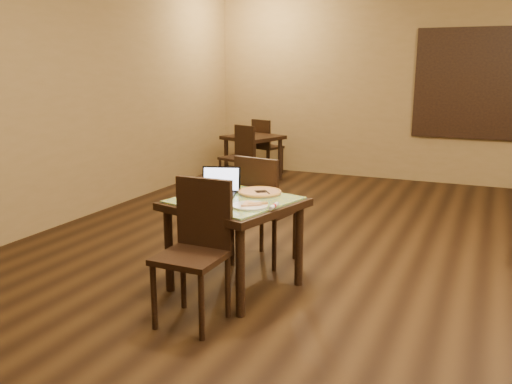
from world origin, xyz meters
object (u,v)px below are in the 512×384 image
at_px(pizza_pan, 260,194).
at_px(other_table_b_chair_near, 240,153).
at_px(tiled_table, 234,211).
at_px(chair_main_near, 197,242).
at_px(other_table_b, 253,143).
at_px(chair_main_far, 263,204).
at_px(other_table_b_chair_far, 265,143).
at_px(laptop, 218,187).

height_order(pizza_pan, other_table_b_chair_near, other_table_b_chair_near).
xyz_separation_m(tiled_table, pizza_pan, (0.12, 0.24, 0.11)).
height_order(chair_main_near, other_table_b, chair_main_near).
height_order(tiled_table, other_table_b, tiled_table).
distance_m(chair_main_far, other_table_b_chair_near, 3.35).
bearing_deg(other_table_b, other_table_b_chair_far, 112.38).
bearing_deg(chair_main_near, other_table_b, 110.25).
bearing_deg(other_table_b_chair_near, other_table_b, 112.38).
relative_size(tiled_table, other_table_b, 1.14).
bearing_deg(chair_main_far, laptop, 79.36).
bearing_deg(tiled_table, chair_main_near, -75.25).
bearing_deg(other_table_b, chair_main_far, -44.97).
bearing_deg(other_table_b_chair_near, chair_main_far, -41.35).
bearing_deg(pizza_pan, chair_main_near, -97.97).
xyz_separation_m(tiled_table, other_table_b, (-1.67, 4.08, -0.06)).
bearing_deg(pizza_pan, other_table_b, 114.99).
bearing_deg(other_table_b_chair_far, other_table_b, 112.38).
xyz_separation_m(chair_main_near, chair_main_far, (-0.02, 1.22, -0.01)).
distance_m(chair_main_near, other_table_b, 4.98).
xyz_separation_m(chair_main_near, pizza_pan, (0.12, 0.85, 0.19)).
height_order(laptop, other_table_b_chair_far, laptop).
bearing_deg(other_table_b, tiled_table, -48.22).
height_order(other_table_b_chair_near, other_table_b_chair_far, same).
relative_size(laptop, other_table_b, 0.39).
relative_size(chair_main_near, laptop, 2.72).
bearing_deg(other_table_b_chair_far, chair_main_far, 132.25).
bearing_deg(other_table_b_chair_far, other_table_b_chair_near, 112.38).
bearing_deg(tiled_table, other_table_b_chair_far, 124.80).
bearing_deg(chair_main_far, other_table_b_chair_far, -57.92).
bearing_deg(other_table_b_chair_far, laptop, 127.83).
bearing_deg(chair_main_far, tiled_table, 100.71).
distance_m(tiled_table, laptop, 0.28).
relative_size(chair_main_far, laptop, 2.69).
distance_m(chair_main_far, laptop, 0.60).
height_order(chair_main_near, pizza_pan, chair_main_near).
bearing_deg(tiled_table, other_table_b, 126.91).
relative_size(tiled_table, other_table_b_chair_far, 1.20).
distance_m(pizza_pan, other_table_b_chair_far, 4.76).
distance_m(other_table_b, other_table_b_chair_far, 0.55).
height_order(tiled_table, pizza_pan, pizza_pan).
xyz_separation_m(other_table_b_chair_near, other_table_b_chair_far, (-0.05, 1.09, 0.00)).
relative_size(laptop, other_table_b_chair_far, 0.41).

